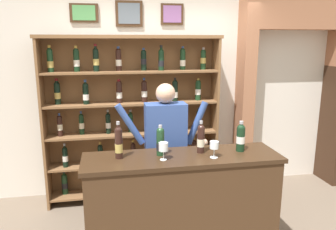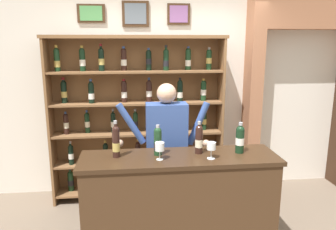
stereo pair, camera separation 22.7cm
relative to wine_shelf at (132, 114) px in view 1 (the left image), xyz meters
The scene contains 11 objects.
back_wall 0.83m from the wine_shelf, 41.71° to the left, with size 12.00×0.19×3.57m.
wine_shelf is the anchor object (origin of this frame).
archway_doorway 2.26m from the wine_shelf, ahead, with size 1.53×0.45×2.56m.
tasting_counter 1.47m from the wine_shelf, 74.50° to the right, with size 1.81×0.52×1.00m.
shopkeeper 0.82m from the wine_shelf, 68.47° to the right, with size 1.01×0.22×1.60m.
tasting_bottle_vin_santo 1.26m from the wine_shelf, 99.74° to the right, with size 0.07×0.07×0.34m.
tasting_bottle_grappa 1.24m from the wine_shelf, 82.42° to the right, with size 0.07×0.07×0.28m.
tasting_bottle_bianco 1.34m from the wine_shelf, 66.01° to the right, with size 0.07×0.07×0.31m.
tasting_bottle_chianti 1.56m from the wine_shelf, 53.36° to the right, with size 0.08×0.08×0.29m.
wine_glass_left 1.37m from the wine_shelf, 82.89° to the right, with size 0.08×0.08×0.16m.
wine_glass_right 1.52m from the wine_shelf, 65.64° to the right, with size 0.08×0.08×0.15m.
Camera 1 is at (-0.67, -2.79, 2.03)m, focal length 35.27 mm.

